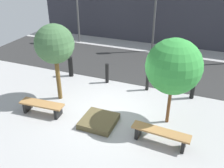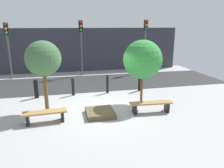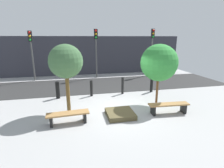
% 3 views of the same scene
% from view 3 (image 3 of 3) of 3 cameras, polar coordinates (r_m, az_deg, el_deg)
% --- Properties ---
extents(ground_plane, '(18.00, 18.00, 0.00)m').
position_cam_3_polar(ground_plane, '(8.27, 1.43, -8.39)').
color(ground_plane, '#A2A2A2').
extents(road_strip, '(18.00, 4.18, 0.01)m').
position_cam_3_polar(road_strip, '(12.54, -3.56, -0.19)').
color(road_strip, '#2D2D2D').
rests_on(road_strip, ground).
extents(building_facade, '(16.20, 0.50, 3.39)m').
position_cam_3_polar(building_facade, '(16.18, -5.90, 9.28)').
color(building_facade, '#33333D').
rests_on(building_facade, ground).
extents(bench_left, '(1.66, 0.55, 0.45)m').
position_cam_3_polar(bench_left, '(7.13, -14.14, -10.03)').
color(bench_left, black).
rests_on(bench_left, ground).
extents(bench_right, '(1.82, 0.51, 0.46)m').
position_cam_3_polar(bench_right, '(8.16, 18.01, -6.95)').
color(bench_right, black).
rests_on(bench_right, ground).
extents(planter_bed, '(1.15, 1.16, 0.20)m').
position_cam_3_polar(planter_bed, '(7.62, 2.68, -9.68)').
color(planter_bed, brown).
rests_on(planter_bed, ground).
extents(tree_behind_left_bench, '(1.46, 1.46, 3.02)m').
position_cam_3_polar(tree_behind_left_bench, '(7.73, -14.85, 7.01)').
color(tree_behind_left_bench, brown).
rests_on(tree_behind_left_bench, ground).
extents(tree_behind_right_bench, '(1.78, 1.78, 2.99)m').
position_cam_3_polar(tree_behind_right_bench, '(8.71, 15.09, 6.69)').
color(tree_behind_right_bench, brown).
rests_on(tree_behind_right_bench, ground).
extents(bollard_far_left, '(0.21, 0.21, 0.94)m').
position_cam_3_polar(bollard_far_left, '(10.07, -17.33, -1.91)').
color(bollard_far_left, black).
rests_on(bollard_far_left, ground).
extents(bollard_left, '(0.15, 0.15, 0.92)m').
position_cam_3_polar(bollard_left, '(10.07, -6.76, -1.40)').
color(bollard_left, black).
rests_on(bollard_left, ground).
extents(bollard_center, '(0.14, 0.14, 1.01)m').
position_cam_3_polar(bollard_center, '(10.39, 3.47, -0.55)').
color(bollard_center, black).
rests_on(bollard_center, ground).
extents(bollard_right, '(0.17, 0.17, 1.02)m').
position_cam_3_polar(bollard_right, '(11.02, 12.79, 0.06)').
color(bollard_right, black).
rests_on(bollard_right, ground).
extents(traffic_light_west, '(0.28, 0.27, 3.76)m').
position_cam_3_polar(traffic_light_west, '(14.68, -24.87, 10.95)').
color(traffic_light_west, '#565656').
rests_on(traffic_light_west, ground).
extents(traffic_light_mid_west, '(0.28, 0.27, 3.93)m').
position_cam_3_polar(traffic_light_mid_west, '(14.47, -5.23, 12.61)').
color(traffic_light_mid_west, '#505050').
rests_on(traffic_light_mid_west, ground).
extents(traffic_light_mid_east, '(0.28, 0.27, 3.99)m').
position_cam_3_polar(traffic_light_mid_east, '(15.85, 13.03, 12.65)').
color(traffic_light_mid_east, slate).
rests_on(traffic_light_mid_east, ground).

